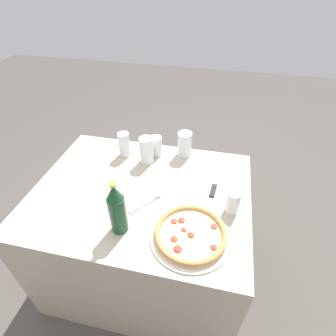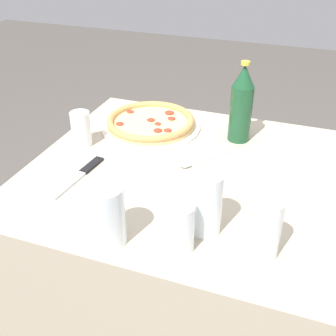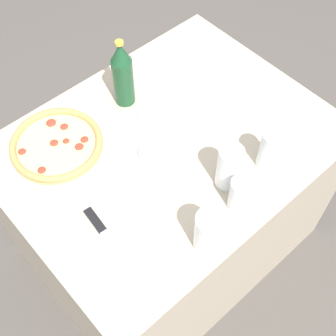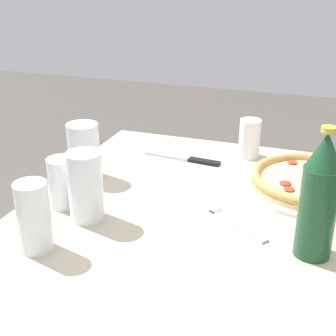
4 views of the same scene
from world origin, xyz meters
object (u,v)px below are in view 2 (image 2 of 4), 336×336
Objects in this scene: pizza_pepperoni at (151,123)px; spoon at (199,160)px; glass_lemonade at (107,216)px; beer_bottle at (241,104)px; knife at (80,175)px; glass_red_wine at (178,229)px; glass_water at (266,230)px; glass_orange_juice at (205,204)px; glass_mango_juice at (81,131)px.

pizza_pepperoni reaches higher than spoon.
glass_lemonade reaches higher than spoon.
beer_bottle is 0.53m from knife.
spoon is (0.09, 0.40, -0.06)m from glass_lemonade.
knife is at bearing -135.10° from beer_bottle.
glass_lemonade reaches higher than pizza_pepperoni.
pizza_pepperoni is at bearing 117.67° from glass_red_wine.
spoon is at bearing 99.19° from glass_red_wine.
spoon is at bearing 126.22° from glass_water.
spoon is (0.29, 0.19, 0.00)m from knife.
beer_bottle reaches higher than glass_orange_juice.
glass_red_wine is at bearing -166.03° from glass_water.
pizza_pepperoni is 2.09× the size of spoon.
knife is 0.35m from spoon.
glass_water is 0.41m from spoon.
pizza_pepperoni is 0.60m from glass_red_wine.
beer_bottle is at bearing 66.52° from spoon.
pizza_pepperoni is 0.24m from glass_mango_juice.
glass_orange_juice is 0.47m from beer_bottle.
glass_orange_juice is 0.22m from glass_lemonade.
knife is (-0.39, 0.10, -0.07)m from glass_orange_juice.
glass_water reaches higher than spoon.
glass_orange_juice reaches higher than glass_mango_juice.
glass_mango_juice is 0.47m from glass_lemonade.
glass_lemonade is at bearing -47.10° from knife.
beer_bottle is (0.17, 0.58, 0.05)m from glass_lemonade.
glass_lemonade reaches higher than glass_water.
glass_red_wine is at bearing -80.81° from spoon.
glass_orange_juice is at bearing -55.05° from pizza_pepperoni.
spoon is (-0.08, -0.18, -0.12)m from beer_bottle.
beer_bottle is at bearing 92.25° from glass_orange_juice.
glass_water reaches higher than pizza_pepperoni.
pizza_pepperoni is 1.47× the size of knife.
glass_lemonade is at bearing -167.27° from glass_water.
glass_water is 0.55m from knife.
pizza_pepperoni is at bearing 49.15° from glass_mango_juice.
glass_orange_juice is at bearing 166.30° from glass_water.
glass_red_wine is at bearing 11.30° from glass_lemonade.
glass_lemonade is at bearing -53.13° from glass_mango_juice.
glass_lemonade is 0.64× the size of knife.
glass_lemonade is at bearing -150.27° from glass_orange_juice.
glass_mango_juice is 0.78× the size of glass_water.
glass_red_wine is 0.38m from spoon.
spoon is at bearing 3.54° from glass_mango_juice.
pizza_pepperoni is at bearing 102.43° from glass_lemonade.
glass_water is at bearing 12.73° from glass_lemonade.
glass_lemonade is 0.30m from knife.
glass_water is at bearing 13.97° from glass_red_wine.
glass_orange_juice is 1.06× the size of glass_lemonade.
glass_mango_juice is at bearing -176.46° from spoon.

